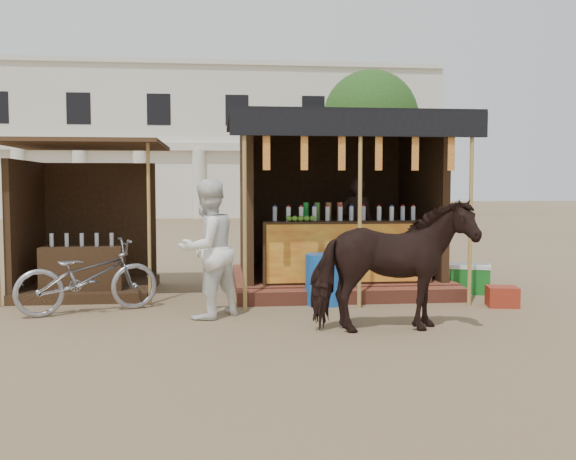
{
  "coord_description": "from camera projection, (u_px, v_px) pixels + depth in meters",
  "views": [
    {
      "loc": [
        -0.94,
        -7.19,
        1.72
      ],
      "look_at": [
        0.0,
        1.6,
        1.1
      ],
      "focal_mm": 40.0,
      "sensor_mm": 36.0,
      "label": 1
    }
  ],
  "objects": [
    {
      "name": "background_building",
      "position": [
        200.0,
        146.0,
        36.57
      ],
      "size": [
        26.0,
        7.45,
        8.18
      ],
      "color": "silver",
      "rests_on": "ground"
    },
    {
      "name": "secondary_stall",
      "position": [
        79.0,
        240.0,
        10.17
      ],
      "size": [
        2.4,
        2.4,
        2.38
      ],
      "color": "#362613",
      "rests_on": "ground"
    },
    {
      "name": "red_crate",
      "position": [
        502.0,
        297.0,
        9.08
      ],
      "size": [
        0.48,
        0.43,
        0.29
      ],
      "primitive_type": "cube",
      "rotation": [
        0.0,
        0.0,
        -0.2
      ],
      "color": "maroon",
      "rests_on": "ground"
    },
    {
      "name": "bystander",
      "position": [
        207.0,
        249.0,
        8.27
      ],
      "size": [
        1.1,
        1.09,
        1.8
      ],
      "primitive_type": "imported",
      "rotation": [
        0.0,
        0.0,
        3.88
      ],
      "color": "white",
      "rests_on": "ground"
    },
    {
      "name": "ground",
      "position": [
        303.0,
        335.0,
        7.36
      ],
      "size": [
        120.0,
        120.0,
        0.0
      ],
      "primitive_type": "plane",
      "color": "#846B4C",
      "rests_on": "ground"
    },
    {
      "name": "cooler",
      "position": [
        469.0,
        278.0,
        10.24
      ],
      "size": [
        0.75,
        0.64,
        0.46
      ],
      "color": "#197020",
      "rests_on": "ground"
    },
    {
      "name": "tree",
      "position": [
        366.0,
        122.0,
        29.61
      ],
      "size": [
        4.5,
        4.4,
        7.0
      ],
      "color": "#382314",
      "rests_on": "ground"
    },
    {
      "name": "motorbike",
      "position": [
        88.0,
        276.0,
        8.61
      ],
      "size": [
        1.99,
        1.33,
        0.99
      ],
      "primitive_type": "imported",
      "rotation": [
        0.0,
        0.0,
        1.97
      ],
      "color": "gray",
      "rests_on": "ground"
    },
    {
      "name": "main_stall",
      "position": [
        337.0,
        227.0,
        10.72
      ],
      "size": [
        3.6,
        3.61,
        2.78
      ],
      "color": "brown",
      "rests_on": "ground"
    },
    {
      "name": "cow",
      "position": [
        392.0,
        266.0,
        7.45
      ],
      "size": [
        1.9,
        0.95,
        1.57
      ],
      "primitive_type": "imported",
      "rotation": [
        0.0,
        0.0,
        1.63
      ],
      "color": "black",
      "rests_on": "ground"
    },
    {
      "name": "blue_barrel",
      "position": [
        324.0,
        279.0,
        9.24
      ],
      "size": [
        0.68,
        0.68,
        0.73
      ],
      "primitive_type": "cylinder",
      "rotation": [
        0.0,
        0.0,
        -0.25
      ],
      "color": "#1652AA",
      "rests_on": "ground"
    }
  ]
}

